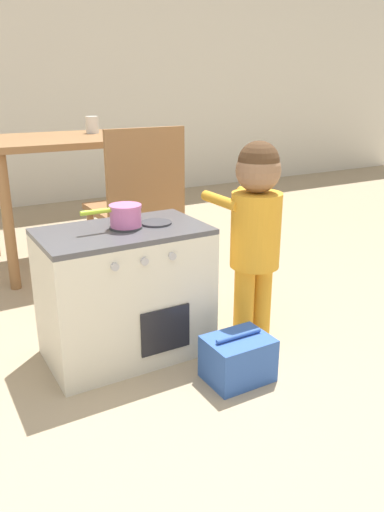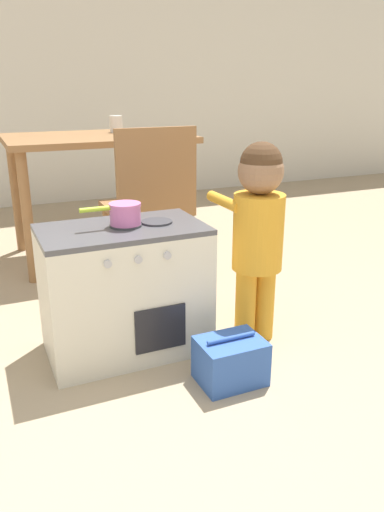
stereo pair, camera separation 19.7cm
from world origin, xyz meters
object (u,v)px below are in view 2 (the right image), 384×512
at_px(toy_pot, 124,212).
at_px(child_figure, 258,222).
at_px(toy_basket, 230,361).
at_px(dining_chair_near, 150,204).
at_px(cup_on_table, 116,124).
at_px(dining_table, 98,154).
at_px(play_kitchen, 125,290).

relative_size(toy_pot, child_figure, 0.28).
bearing_deg(child_figure, toy_basket, -134.55).
height_order(toy_pot, dining_chair_near, dining_chair_near).
height_order(toy_pot, cup_on_table, cup_on_table).
bearing_deg(dining_chair_near, toy_basket, -91.52).
relative_size(child_figure, toy_basket, 3.56).
distance_m(child_figure, dining_table, 1.39).
relative_size(toy_pot, toy_basket, 1.00).
bearing_deg(toy_pot, dining_table, 80.58).
height_order(dining_table, dining_chair_near, dining_chair_near).
height_order(toy_basket, cup_on_table, cup_on_table).
bearing_deg(child_figure, play_kitchen, 165.29).
relative_size(play_kitchen, dining_table, 0.59).
height_order(toy_basket, dining_chair_near, dining_chair_near).
xyz_separation_m(dining_table, cup_on_table, (0.15, 0.12, 0.16)).
bearing_deg(play_kitchen, child_figure, -14.71).
height_order(play_kitchen, dining_table, dining_table).
bearing_deg(child_figure, dining_chair_near, 107.95).
distance_m(play_kitchen, cup_on_table, 1.49).
bearing_deg(toy_pot, play_kitchen, -177.70).
relative_size(child_figure, dining_chair_near, 0.98).
distance_m(dining_table, cup_on_table, 0.25).
relative_size(dining_table, cup_on_table, 10.48).
height_order(child_figure, dining_table, child_figure).
xyz_separation_m(child_figure, cup_on_table, (-0.15, 1.47, 0.28)).
bearing_deg(toy_basket, play_kitchen, 125.62).
xyz_separation_m(toy_pot, toy_basket, (0.26, -0.38, -0.49)).
bearing_deg(play_kitchen, toy_pot, 2.30).
xyz_separation_m(play_kitchen, toy_pot, (0.01, 0.00, 0.31)).
distance_m(toy_pot, dining_table, 1.24).
bearing_deg(dining_table, child_figure, -77.40).
bearing_deg(toy_pot, dining_chair_near, 61.98).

